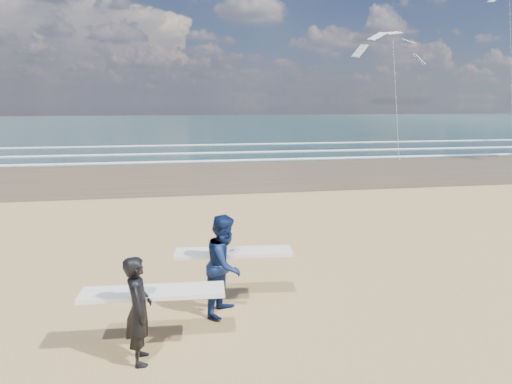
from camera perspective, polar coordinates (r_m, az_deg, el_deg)
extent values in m
cube|color=#473C26|center=(31.69, 28.28, 3.00)|extent=(220.00, 12.00, 0.01)
cube|color=#193537|center=(81.07, 3.89, 8.55)|extent=(220.00, 100.00, 0.02)
cube|color=white|center=(35.53, 23.52, 4.24)|extent=(220.00, 0.50, 0.05)
cube|color=white|center=(39.50, 19.77, 5.13)|extent=(220.00, 0.50, 0.05)
cube|color=white|center=(45.23, 15.69, 6.07)|extent=(220.00, 0.50, 0.05)
imported|color=black|center=(7.12, -14.47, -14.09)|extent=(0.44, 0.63, 1.65)
cube|color=silver|center=(7.38, -12.74, -12.13)|extent=(2.23, 0.66, 0.07)
imported|color=#0C1A43|center=(8.39, -3.86, -9.02)|extent=(1.06, 1.13, 1.85)
cube|color=silver|center=(8.70, -2.81, -7.53)|extent=(2.24, 0.73, 0.07)
cube|color=slate|center=(31.77, 17.46, 3.93)|extent=(0.12, 0.12, 0.10)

